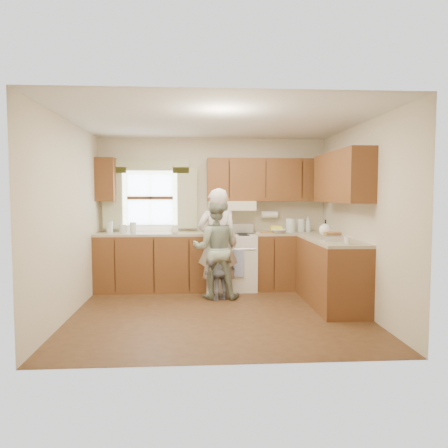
{
  "coord_description": "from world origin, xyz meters",
  "views": [
    {
      "loc": [
        -0.29,
        -5.64,
        1.57
      ],
      "look_at": [
        0.1,
        0.4,
        1.15
      ],
      "focal_mm": 35.0,
      "sensor_mm": 36.0,
      "label": 1
    }
  ],
  "objects": [
    {
      "name": "woman_left",
      "position": [
        0.03,
        0.85,
        0.83
      ],
      "size": [
        0.63,
        0.43,
        1.65
      ],
      "primitive_type": "imported",
      "rotation": [
        0.0,
        0.0,
        3.08
      ],
      "color": "beige",
      "rests_on": "ground"
    },
    {
      "name": "child",
      "position": [
        0.06,
        0.7,
        0.43
      ],
      "size": [
        0.54,
        0.41,
        0.85
      ],
      "primitive_type": "imported",
      "rotation": [
        0.0,
        0.0,
        3.61
      ],
      "color": "slate",
      "rests_on": "ground"
    },
    {
      "name": "stove",
      "position": [
        0.3,
        1.44,
        0.47
      ],
      "size": [
        0.76,
        0.67,
        1.07
      ],
      "color": "silver",
      "rests_on": "ground"
    },
    {
      "name": "kitchen_fixtures",
      "position": [
        0.61,
        1.08,
        0.84
      ],
      "size": [
        3.8,
        2.25,
        2.15
      ],
      "color": "#48280F",
      "rests_on": "ground"
    },
    {
      "name": "room",
      "position": [
        0.0,
        0.0,
        1.25
      ],
      "size": [
        3.8,
        3.8,
        3.8
      ],
      "color": "#412714",
      "rests_on": "ground"
    },
    {
      "name": "woman_right",
      "position": [
        0.01,
        0.85,
        0.74
      ],
      "size": [
        0.79,
        0.65,
        1.48
      ],
      "primitive_type": "imported",
      "rotation": [
        0.0,
        0.0,
        3.0
      ],
      "color": "#213824",
      "rests_on": "ground"
    }
  ]
}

